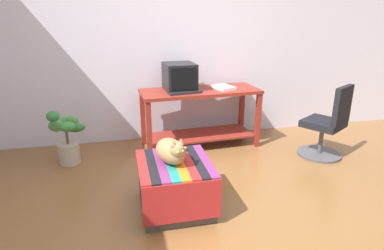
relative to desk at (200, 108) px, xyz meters
The scene contains 11 objects.
ground_plane 1.70m from the desk, 98.68° to the right, with size 14.00×14.00×0.00m, color brown.
back_wall 0.94m from the desk, 118.50° to the left, with size 8.00×0.10×2.60m, color silver.
desk is the anchor object (origin of this frame).
tv_monitor 0.48m from the desk, 167.36° to the left, with size 0.39×0.45×0.33m.
keyboard 0.37m from the desk, 147.55° to the right, with size 0.40×0.15×0.02m, color black.
book 0.40m from the desk, ahead, with size 0.20×0.28×0.04m, color white.
ottoman_with_blanket 1.52m from the desk, 112.39° to the right, with size 0.62×0.70×0.44m.
cat 1.50m from the desk, 113.43° to the right, with size 0.34×0.43×0.26m.
potted_plant 1.64m from the desk, behind, with size 0.39×0.36×0.67m.
office_chair 1.56m from the desk, 26.36° to the right, with size 0.58×0.58×0.89m.
pen 0.48m from the desk, 12.54° to the left, with size 0.01×0.01×0.14m, color #B7B7BC.
Camera 1 is at (-0.74, -2.28, 1.65)m, focal length 30.42 mm.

